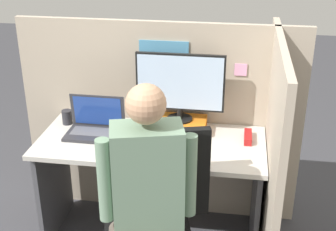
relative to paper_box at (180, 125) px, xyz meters
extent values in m
cube|color=tan|center=(-0.15, 0.16, -0.06)|extent=(1.91, 0.04, 1.39)
cube|color=#4C8EB7|center=(-0.12, 0.13, 0.31)|extent=(0.32, 0.01, 0.41)
cube|color=#F4EA66|center=(-0.10, 0.13, 0.24)|extent=(0.08, 0.01, 0.08)
cube|color=#EA9EC6|center=(0.37, 0.13, 0.35)|extent=(0.08, 0.01, 0.08)
cube|color=tan|center=(0.58, -0.24, -0.06)|extent=(0.04, 1.24, 1.39)
cube|color=beige|center=(-0.15, -0.18, -0.05)|extent=(1.41, 0.62, 0.03)
cube|color=#4C4C51|center=(-0.83, -0.18, -0.41)|extent=(0.03, 0.53, 0.69)
cube|color=#4C4C51|center=(0.52, -0.18, -0.41)|extent=(0.03, 0.53, 0.69)
cube|color=orange|center=(0.00, 0.00, 0.00)|extent=(0.34, 0.22, 0.07)
cylinder|color=black|center=(0.00, 0.00, 0.04)|extent=(0.16, 0.16, 0.01)
cylinder|color=black|center=(0.00, 0.00, 0.08)|extent=(0.04, 0.04, 0.07)
cube|color=black|center=(0.00, 0.00, 0.29)|extent=(0.56, 0.02, 0.37)
cube|color=silver|center=(0.00, -0.01, 0.29)|extent=(0.53, 0.00, 0.35)
cube|color=#2D2D33|center=(-0.52, -0.17, -0.03)|extent=(0.35, 0.22, 0.02)
cube|color=#5B5B60|center=(-0.52, -0.15, -0.02)|extent=(0.30, 0.12, 0.00)
cube|color=#2D2D33|center=(-0.52, -0.07, 0.09)|extent=(0.35, 0.03, 0.22)
cube|color=#1E3D93|center=(-0.52, -0.08, 0.09)|extent=(0.31, 0.02, 0.19)
ellipsoid|color=gray|center=(-0.28, -0.21, -0.02)|extent=(0.07, 0.04, 0.03)
cube|color=#A31919|center=(0.44, -0.08, -0.02)|extent=(0.05, 0.17, 0.04)
cone|color=orange|center=(0.18, -0.41, -0.01)|extent=(0.05, 0.13, 0.05)
cylinder|color=green|center=(0.18, -0.33, -0.01)|extent=(0.03, 0.02, 0.03)
cube|color=black|center=(0.02, -0.57, -0.02)|extent=(0.43, 0.16, 0.53)
cube|color=gray|center=(-0.05, -0.82, 0.10)|extent=(0.38, 0.28, 0.55)
sphere|color=tan|center=(-0.05, -0.82, 0.49)|extent=(0.19, 0.19, 0.19)
cylinder|color=gray|center=(-0.25, -0.88, 0.10)|extent=(0.07, 0.07, 0.44)
cylinder|color=gray|center=(0.15, -0.77, 0.10)|extent=(0.07, 0.07, 0.44)
cylinder|color=#28282D|center=(-0.75, -0.02, 0.01)|extent=(0.07, 0.07, 0.10)
camera|label=1|loc=(0.35, -2.71, 1.30)|focal=50.00mm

